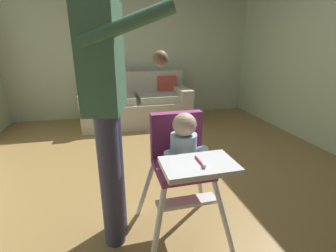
{
  "coord_description": "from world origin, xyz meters",
  "views": [
    {
      "loc": [
        -0.5,
        -2.1,
        1.32
      ],
      "look_at": [
        -0.1,
        -0.48,
        0.76
      ],
      "focal_mm": 26.16,
      "sensor_mm": 36.0,
      "label": 1
    }
  ],
  "objects_px": {
    "wall_clock": "(100,6)",
    "adult_standing": "(107,102)",
    "high_chair": "(182,155)",
    "couch": "(136,104)"
  },
  "relations": [
    {
      "from": "high_chair",
      "to": "couch",
      "type": "bearing_deg",
      "value": 179.24
    },
    {
      "from": "high_chair",
      "to": "wall_clock",
      "type": "bearing_deg",
      "value": -172.31
    },
    {
      "from": "adult_standing",
      "to": "wall_clock",
      "type": "distance_m",
      "value": 3.26
    },
    {
      "from": "couch",
      "to": "adult_standing",
      "type": "bearing_deg",
      "value": -10.01
    },
    {
      "from": "wall_clock",
      "to": "high_chair",
      "type": "bearing_deg",
      "value": -81.84
    },
    {
      "from": "high_chair",
      "to": "wall_clock",
      "type": "distance_m",
      "value": 3.49
    },
    {
      "from": "wall_clock",
      "to": "adult_standing",
      "type": "bearing_deg",
      "value": -89.84
    },
    {
      "from": "adult_standing",
      "to": "high_chair",
      "type": "bearing_deg",
      "value": -0.46
    },
    {
      "from": "high_chair",
      "to": "wall_clock",
      "type": "relative_size",
      "value": 3.15
    },
    {
      "from": "couch",
      "to": "wall_clock",
      "type": "height_order",
      "value": "wall_clock"
    }
  ]
}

